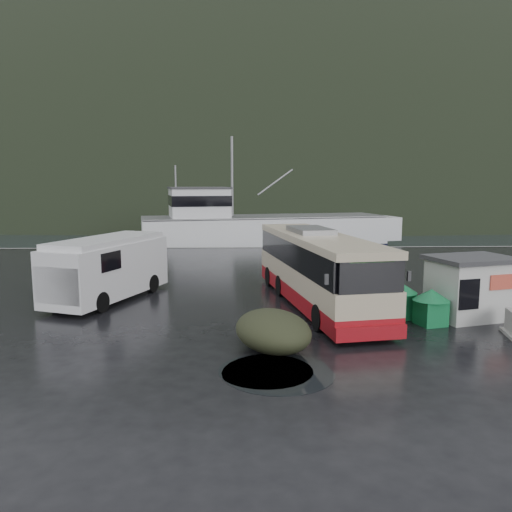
{
  "coord_description": "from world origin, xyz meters",
  "views": [
    {
      "loc": [
        -1.64,
        -18.16,
        4.96
      ],
      "look_at": [
        -0.95,
        3.99,
        1.7
      ],
      "focal_mm": 35.0,
      "sensor_mm": 36.0,
      "label": 1
    }
  ],
  "objects_px": {
    "coach_bus": "(316,304)",
    "white_van": "(110,300)",
    "waste_bin_right": "(430,325)",
    "fishing_trawler": "(264,237)",
    "waste_bin_left": "(397,318)",
    "dome_tent": "(273,350)",
    "ticket_kiosk": "(469,318)"
  },
  "relations": [
    {
      "from": "coach_bus",
      "to": "white_van",
      "type": "relative_size",
      "value": 1.7
    },
    {
      "from": "coach_bus",
      "to": "white_van",
      "type": "distance_m",
      "value": 8.79
    },
    {
      "from": "waste_bin_right",
      "to": "fishing_trawler",
      "type": "bearing_deg",
      "value": 98.74
    },
    {
      "from": "white_van",
      "to": "waste_bin_left",
      "type": "relative_size",
      "value": 4.6
    },
    {
      "from": "dome_tent",
      "to": "coach_bus",
      "type": "bearing_deg",
      "value": 69.15
    },
    {
      "from": "coach_bus",
      "to": "waste_bin_right",
      "type": "bearing_deg",
      "value": -50.63
    },
    {
      "from": "ticket_kiosk",
      "to": "fishing_trawler",
      "type": "relative_size",
      "value": 0.11
    },
    {
      "from": "fishing_trawler",
      "to": "waste_bin_left",
      "type": "bearing_deg",
      "value": -94.71
    },
    {
      "from": "dome_tent",
      "to": "waste_bin_right",
      "type": "bearing_deg",
      "value": 23.42
    },
    {
      "from": "waste_bin_right",
      "to": "waste_bin_left",
      "type": "bearing_deg",
      "value": 134.27
    },
    {
      "from": "waste_bin_right",
      "to": "ticket_kiosk",
      "type": "bearing_deg",
      "value": 26.27
    },
    {
      "from": "waste_bin_right",
      "to": "fishing_trawler",
      "type": "height_order",
      "value": "fishing_trawler"
    },
    {
      "from": "coach_bus",
      "to": "dome_tent",
      "type": "distance_m",
      "value": 6.02
    },
    {
      "from": "ticket_kiosk",
      "to": "waste_bin_right",
      "type": "bearing_deg",
      "value": -168.86
    },
    {
      "from": "white_van",
      "to": "fishing_trawler",
      "type": "relative_size",
      "value": 0.25
    },
    {
      "from": "waste_bin_left",
      "to": "dome_tent",
      "type": "xyz_separation_m",
      "value": [
        -4.82,
        -3.4,
        0.0
      ]
    },
    {
      "from": "waste_bin_right",
      "to": "dome_tent",
      "type": "height_order",
      "value": "waste_bin_right"
    },
    {
      "from": "coach_bus",
      "to": "fishing_trawler",
      "type": "distance_m",
      "value": 25.84
    },
    {
      "from": "coach_bus",
      "to": "dome_tent",
      "type": "height_order",
      "value": "coach_bus"
    },
    {
      "from": "white_van",
      "to": "fishing_trawler",
      "type": "xyz_separation_m",
      "value": [
        7.85,
        24.77,
        0.0
      ]
    },
    {
      "from": "white_van",
      "to": "dome_tent",
      "type": "xyz_separation_m",
      "value": [
        6.59,
        -6.68,
        0.0
      ]
    },
    {
      "from": "coach_bus",
      "to": "waste_bin_right",
      "type": "height_order",
      "value": "coach_bus"
    },
    {
      "from": "white_van",
      "to": "ticket_kiosk",
      "type": "relative_size",
      "value": 2.2
    },
    {
      "from": "dome_tent",
      "to": "fishing_trawler",
      "type": "distance_m",
      "value": 31.47
    },
    {
      "from": "coach_bus",
      "to": "fishing_trawler",
      "type": "bearing_deg",
      "value": 82.71
    },
    {
      "from": "white_van",
      "to": "dome_tent",
      "type": "height_order",
      "value": "white_van"
    },
    {
      "from": "coach_bus",
      "to": "dome_tent",
      "type": "bearing_deg",
      "value": -120.09
    },
    {
      "from": "coach_bus",
      "to": "waste_bin_left",
      "type": "height_order",
      "value": "coach_bus"
    },
    {
      "from": "dome_tent",
      "to": "ticket_kiosk",
      "type": "height_order",
      "value": "ticket_kiosk"
    },
    {
      "from": "waste_bin_left",
      "to": "ticket_kiosk",
      "type": "relative_size",
      "value": 0.48
    },
    {
      "from": "ticket_kiosk",
      "to": "white_van",
      "type": "bearing_deg",
      "value": 151.64
    },
    {
      "from": "ticket_kiosk",
      "to": "fishing_trawler",
      "type": "bearing_deg",
      "value": 87.41
    }
  ]
}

